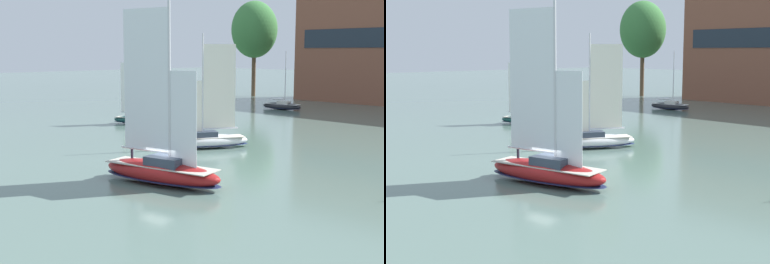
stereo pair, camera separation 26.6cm
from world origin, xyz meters
TOP-DOWN VIEW (x-y plane):
  - ground_plane at (0.00, 0.00)m, footprint 400.00×400.00m
  - tree_shore_right at (-44.85, 62.23)m, footprint 9.52×9.52m
  - sailboat_main at (0.01, 0.00)m, footprint 10.18×4.98m
  - sailboat_moored_near_marina at (-24.32, 45.33)m, footprint 7.02×3.02m
  - sailboat_moored_mid_channel at (-26.47, 17.71)m, footprint 6.36×4.57m
  - sailboat_moored_far_slip at (-7.78, 12.45)m, footprint 5.81×8.07m

SIDE VIEW (x-z plane):
  - ground_plane at x=0.00m, z-range 0.00..0.00m
  - sailboat_moored_near_marina at x=-24.32m, z-range -4.04..5.32m
  - sailboat_moored_mid_channel at x=-26.47m, z-range -3.59..5.08m
  - sailboat_moored_far_slip at x=-7.78m, z-range -4.59..6.39m
  - sailboat_main at x=0.01m, z-range -5.67..7.81m
  - tree_shore_right at x=-44.85m, z-range 3.92..23.51m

